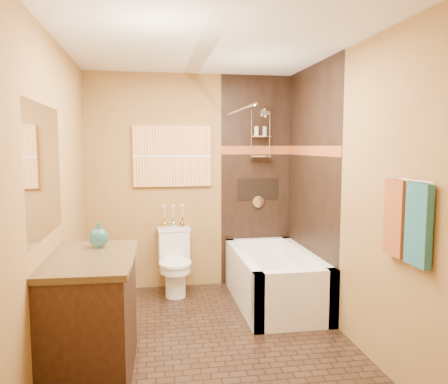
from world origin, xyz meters
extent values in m
plane|color=black|center=(0.00, 0.00, 0.00)|extent=(3.00, 3.00, 0.00)
cube|color=#A2703E|center=(-1.20, 0.00, 1.25)|extent=(0.02, 3.00, 2.50)
cube|color=#A2703E|center=(1.20, 0.00, 1.25)|extent=(0.02, 3.00, 2.50)
cube|color=#A2703E|center=(0.00, 1.50, 1.25)|extent=(2.40, 0.02, 2.50)
cube|color=#A2703E|center=(0.00, -1.50, 1.25)|extent=(2.40, 0.02, 2.50)
plane|color=silver|center=(0.00, 0.00, 2.50)|extent=(3.00, 3.00, 0.00)
cube|color=black|center=(0.78, 1.49, 1.25)|extent=(0.85, 0.01, 2.50)
cube|color=black|center=(1.19, 0.75, 1.25)|extent=(0.01, 1.50, 2.50)
cube|color=maroon|center=(0.78, 1.48, 1.62)|extent=(0.85, 0.01, 0.10)
cube|color=maroon|center=(1.18, 0.75, 1.62)|extent=(0.01, 1.50, 0.10)
cube|color=black|center=(0.80, 1.48, 1.15)|extent=(0.50, 0.01, 0.25)
cylinder|color=silver|center=(0.80, 1.35, 2.08)|extent=(0.02, 0.26, 0.02)
cylinder|color=silver|center=(0.80, 1.20, 2.03)|extent=(0.11, 0.11, 0.09)
cylinder|color=silver|center=(0.80, 1.47, 1.00)|extent=(0.14, 0.02, 0.14)
cylinder|color=silver|center=(0.40, 0.75, 2.02)|extent=(0.03, 1.55, 0.03)
cylinder|color=silver|center=(1.15, -1.05, 1.45)|extent=(0.02, 0.55, 0.02)
cube|color=#1E5366|center=(1.16, -1.18, 1.18)|extent=(0.05, 0.22, 0.52)
cube|color=#97431B|center=(1.16, -0.92, 1.18)|extent=(0.05, 0.22, 0.52)
cube|color=#CF6D30|center=(-0.23, 1.48, 1.55)|extent=(0.90, 0.04, 0.70)
cube|color=white|center=(-1.19, -0.49, 1.50)|extent=(0.01, 1.00, 0.90)
cube|color=white|center=(0.80, 0.05, 0.28)|extent=(0.80, 0.10, 0.55)
cube|color=white|center=(0.80, 1.45, 0.28)|extent=(0.80, 0.10, 0.55)
cube|color=white|center=(0.45, 0.75, 0.28)|extent=(0.10, 1.50, 0.55)
cube|color=white|center=(1.15, 0.75, 0.28)|extent=(0.10, 1.50, 0.55)
cube|color=white|center=(0.80, 0.75, 0.17)|extent=(0.64, 1.34, 0.35)
cube|color=white|center=(-0.23, 1.39, 0.52)|extent=(0.36, 0.19, 0.35)
cube|color=white|center=(-0.23, 1.39, 0.71)|extent=(0.38, 0.21, 0.04)
cylinder|color=white|center=(-0.23, 1.11, 0.18)|extent=(0.22, 0.22, 0.35)
cylinder|color=white|center=(-0.23, 1.11, 0.33)|extent=(0.34, 0.34, 0.09)
cylinder|color=white|center=(-0.23, 1.11, 0.38)|extent=(0.36, 0.36, 0.03)
cube|color=black|center=(-0.92, -0.49, 0.43)|extent=(0.62, 0.98, 0.85)
cube|color=black|center=(-0.91, -0.49, 0.88)|extent=(0.66, 1.04, 0.04)
camera|label=1|loc=(-0.48, -3.61, 1.67)|focal=35.00mm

